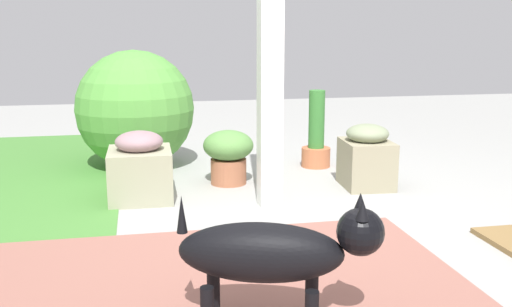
{
  "coord_description": "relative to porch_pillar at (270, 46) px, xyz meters",
  "views": [
    {
      "loc": [
        -3.38,
        0.84,
        1.15
      ],
      "look_at": [
        0.12,
        0.14,
        0.38
      ],
      "focal_mm": 41.11,
      "sensor_mm": 36.0,
      "label": 1
    }
  ],
  "objects": [
    {
      "name": "stone_planter_far",
      "position": [
        0.29,
        0.84,
        -0.82
      ],
      "size": [
        0.46,
        0.43,
        0.47
      ],
      "color": "gray",
      "rests_on": "ground"
    },
    {
      "name": "stone_planter_nearest",
      "position": [
        0.29,
        -0.8,
        -0.82
      ],
      "size": [
        0.42,
        0.36,
        0.47
      ],
      "color": "gray",
      "rests_on": "ground"
    },
    {
      "name": "porch_pillar",
      "position": [
        0.0,
        0.0,
        0.0
      ],
      "size": [
        0.15,
        0.15,
        2.08
      ],
      "primitive_type": "cube",
      "color": "white",
      "rests_on": "ground"
    },
    {
      "name": "terracotta_pot_broad",
      "position": [
        0.58,
        0.19,
        -0.8
      ],
      "size": [
        0.38,
        0.38,
        0.41
      ],
      "color": "#A25F41",
      "rests_on": "ground"
    },
    {
      "name": "brick_path",
      "position": [
        -1.37,
        0.58,
        -1.03
      ],
      "size": [
        1.8,
        2.4,
        0.02
      ],
      "primitive_type": "cube",
      "color": "#945D50",
      "rests_on": "ground"
    },
    {
      "name": "dog",
      "position": [
        -1.61,
        0.34,
        -0.72
      ],
      "size": [
        0.39,
        0.79,
        0.54
      ],
      "color": "black",
      "rests_on": "ground"
    },
    {
      "name": "terracotta_pot_tall",
      "position": [
        0.98,
        -0.62,
        -0.8
      ],
      "size": [
        0.24,
        0.24,
        0.65
      ],
      "color": "#BA6641",
      "rests_on": "ground"
    },
    {
      "name": "ground_plane",
      "position": [
        -0.28,
        -0.01,
        -1.04
      ],
      "size": [
        12.0,
        12.0,
        0.0
      ],
      "primitive_type": "plane",
      "color": "#9D9D99"
    },
    {
      "name": "round_shrub",
      "position": [
        1.28,
        0.86,
        -0.55
      ],
      "size": [
        0.98,
        0.98,
        0.98
      ],
      "primitive_type": "sphere",
      "color": "#51953D",
      "rests_on": "ground"
    }
  ]
}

